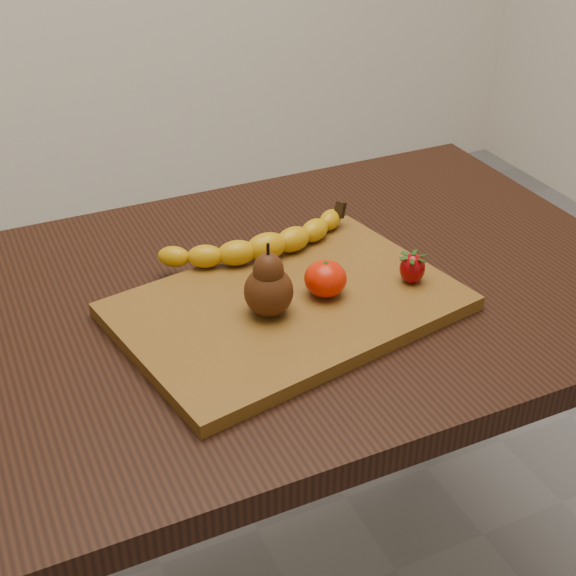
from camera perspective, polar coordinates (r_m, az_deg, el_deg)
name	(u,v)px	position (r m, az deg, el deg)	size (l,w,h in m)	color
table	(304,336)	(1.22, 1.18, -3.44)	(1.00, 0.70, 0.76)	black
cutting_board	(288,306)	(1.10, 0.00, -1.32)	(0.45, 0.30, 0.02)	brown
banana	(267,246)	(1.18, -1.54, 2.97)	(0.26, 0.07, 0.04)	#D59F0A
pear	(268,279)	(1.04, -1.40, 0.62)	(0.07, 0.07, 0.10)	#46210B
mandarin	(325,279)	(1.09, 2.68, 0.67)	(0.06, 0.06, 0.05)	red
strawberry	(412,267)	(1.13, 8.84, 1.46)	(0.04, 0.04, 0.05)	#8C0307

